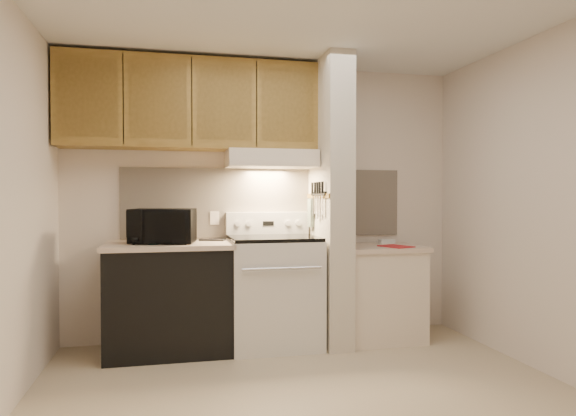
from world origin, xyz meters
name	(u,v)px	position (x,y,z in m)	size (l,w,h in m)	color
floor	(308,396)	(0.00, 0.00, 0.00)	(3.60, 3.60, 0.00)	#C9B592
ceiling	(308,8)	(0.00, 0.00, 2.50)	(3.60, 3.60, 0.00)	white
wall_back	(266,201)	(0.00, 1.50, 1.25)	(3.60, 0.02, 2.50)	silver
wall_left	(1,204)	(-1.80, 0.00, 1.25)	(0.02, 3.00, 2.50)	silver
wall_right	(549,203)	(1.80, 0.00, 1.25)	(0.02, 3.00, 2.50)	silver
backsplash	(267,203)	(0.00, 1.49, 1.24)	(2.60, 0.02, 0.63)	beige
range_body	(274,293)	(0.00, 1.16, 0.46)	(0.76, 0.65, 0.92)	silver
oven_window	(281,295)	(0.00, 0.84, 0.50)	(0.50, 0.01, 0.30)	black
oven_handle	(282,268)	(0.00, 0.80, 0.72)	(0.02, 0.02, 0.65)	silver
cooktop	(274,238)	(0.00, 1.16, 0.94)	(0.74, 0.64, 0.03)	black
range_backguard	(267,223)	(0.00, 1.44, 1.05)	(0.76, 0.08, 0.20)	silver
range_display	(268,223)	(0.00, 1.40, 1.05)	(0.10, 0.01, 0.04)	black
range_knob_left_outer	(238,224)	(-0.28, 1.40, 1.05)	(0.05, 0.05, 0.02)	silver
range_knob_left_inner	(249,224)	(-0.18, 1.40, 1.05)	(0.05, 0.05, 0.02)	silver
range_knob_right_inner	(288,223)	(0.18, 1.40, 1.05)	(0.05, 0.05, 0.02)	silver
range_knob_right_outer	(298,223)	(0.28, 1.40, 1.05)	(0.05, 0.05, 0.02)	silver
dishwasher_front	(169,300)	(-0.88, 1.17, 0.43)	(1.00, 0.63, 0.87)	black
left_countertop	(169,245)	(-0.88, 1.17, 0.89)	(1.04, 0.67, 0.04)	beige
spoon_rest	(212,240)	(-0.52, 1.29, 0.92)	(0.22, 0.07, 0.02)	black
teal_jar	(154,239)	(-1.00, 1.06, 0.95)	(0.08, 0.08, 0.09)	#316A67
outlet	(215,218)	(-0.48, 1.48, 1.10)	(0.08, 0.01, 0.12)	beige
microwave	(163,226)	(-0.93, 1.15, 1.05)	(0.51, 0.35, 0.28)	black
partition_pillar	(330,201)	(0.51, 1.15, 1.25)	(0.22, 0.70, 2.50)	beige
pillar_trim	(318,196)	(0.39, 1.15, 1.30)	(0.01, 0.70, 0.04)	olive
knife_strip	(319,194)	(0.39, 1.10, 1.32)	(0.02, 0.42, 0.04)	black
knife_blade_a	(322,205)	(0.38, 0.95, 1.22)	(0.01, 0.04, 0.16)	silver
knife_handle_a	(322,187)	(0.38, 0.94, 1.37)	(0.02, 0.02, 0.10)	black
knife_blade_b	(319,206)	(0.38, 1.03, 1.21)	(0.01, 0.04, 0.18)	silver
knife_handle_b	(320,188)	(0.38, 1.02, 1.37)	(0.02, 0.02, 0.10)	black
knife_blade_c	(317,207)	(0.38, 1.10, 1.20)	(0.01, 0.04, 0.20)	silver
knife_handle_c	(318,188)	(0.38, 1.09, 1.37)	(0.02, 0.02, 0.10)	black
knife_blade_d	(315,205)	(0.38, 1.17, 1.22)	(0.01, 0.04, 0.16)	silver
knife_handle_d	(315,188)	(0.38, 1.17, 1.37)	(0.02, 0.02, 0.10)	black
knife_blade_e	(313,206)	(0.38, 1.25, 1.21)	(0.01, 0.04, 0.18)	silver
knife_handle_e	(312,188)	(0.38, 1.26, 1.37)	(0.02, 0.02, 0.10)	black
oven_mitt	(311,213)	(0.38, 1.32, 1.15)	(0.03, 0.11, 0.25)	gray
right_cab_base	(378,294)	(0.97, 1.15, 0.40)	(0.70, 0.60, 0.81)	beige
right_countertop	(379,248)	(0.97, 1.15, 0.83)	(0.74, 0.64, 0.04)	beige
red_folder	(396,246)	(1.07, 1.00, 0.85)	(0.20, 0.27, 0.01)	red
white_box	(386,241)	(1.12, 1.33, 0.87)	(0.14, 0.09, 0.04)	white
range_hood	(271,159)	(0.00, 1.28, 1.62)	(0.78, 0.44, 0.15)	beige
hood_lip	(275,163)	(0.00, 1.07, 1.58)	(0.78, 0.04, 0.06)	beige
upper_cabinets	(191,105)	(-0.69, 1.32, 2.08)	(2.18, 0.33, 0.77)	olive
cab_door_a	(87,97)	(-1.51, 1.17, 2.08)	(0.46, 0.01, 0.63)	olive
cab_gap_a	(123,99)	(-1.23, 1.16, 2.08)	(0.01, 0.01, 0.73)	black
cab_door_b	(158,100)	(-0.96, 1.17, 2.08)	(0.46, 0.01, 0.63)	olive
cab_gap_b	(192,101)	(-0.69, 1.16, 2.08)	(0.01, 0.01, 0.73)	black
cab_door_c	(225,103)	(-0.42, 1.17, 2.08)	(0.46, 0.01, 0.63)	olive
cab_gap_c	(257,104)	(-0.14, 1.16, 2.08)	(0.01, 0.01, 0.73)	black
cab_door_d	(288,105)	(0.13, 1.17, 2.08)	(0.46, 0.01, 0.63)	olive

